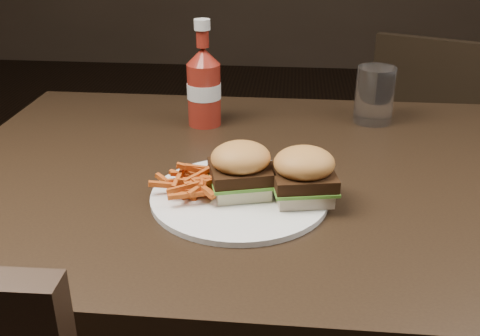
# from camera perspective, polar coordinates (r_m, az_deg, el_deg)

# --- Properties ---
(dining_table) EXTENTS (1.20, 0.80, 0.04)m
(dining_table) POSITION_cam_1_polar(r_m,az_deg,el_deg) (0.99, 4.57, -1.26)
(dining_table) COLOR black
(dining_table) RESTS_ON ground
(chair_far) EXTENTS (0.51, 0.51, 0.04)m
(chair_far) POSITION_cam_1_polar(r_m,az_deg,el_deg) (1.90, 19.38, 0.80)
(chair_far) COLOR black
(chair_far) RESTS_ON ground
(plate) EXTENTS (0.28, 0.28, 0.01)m
(plate) POSITION_cam_1_polar(r_m,az_deg,el_deg) (0.88, -0.06, -2.92)
(plate) COLOR white
(plate) RESTS_ON dining_table
(sandwich_half_a) EXTENTS (0.10, 0.10, 0.02)m
(sandwich_half_a) POSITION_cam_1_polar(r_m,az_deg,el_deg) (0.88, 0.07, -1.85)
(sandwich_half_a) COLOR beige
(sandwich_half_a) RESTS_ON plate
(sandwich_half_b) EXTENTS (0.10, 0.09, 0.02)m
(sandwich_half_b) POSITION_cam_1_polar(r_m,az_deg,el_deg) (0.87, 6.39, -2.43)
(sandwich_half_b) COLOR beige
(sandwich_half_b) RESTS_ON plate
(fries_pile) EXTENTS (0.12, 0.12, 0.04)m
(fries_pile) POSITION_cam_1_polar(r_m,az_deg,el_deg) (0.88, -4.28, -1.10)
(fries_pile) COLOR #AB3217
(fries_pile) RESTS_ON plate
(ketchup_bottle) EXTENTS (0.07, 0.07, 0.14)m
(ketchup_bottle) POSITION_cam_1_polar(r_m,az_deg,el_deg) (1.17, -3.66, 7.23)
(ketchup_bottle) COLOR maroon
(ketchup_bottle) RESTS_ON dining_table
(tumbler) EXTENTS (0.09, 0.09, 0.13)m
(tumbler) POSITION_cam_1_polar(r_m,az_deg,el_deg) (1.22, 13.49, 7.05)
(tumbler) COLOR white
(tumbler) RESTS_ON dining_table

